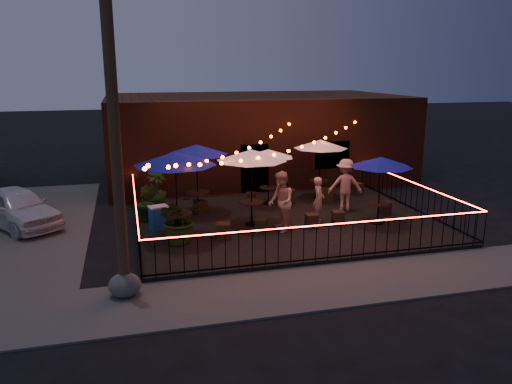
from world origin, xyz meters
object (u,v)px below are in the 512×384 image
Objects in this scene: cafe_table_3 at (268,154)px; cafe_table_0 at (175,160)px; cafe_table_4 at (381,163)px; cafe_table_5 at (321,145)px; utility_pole at (114,129)px; boulder at (125,285)px; cafe_table_2 at (252,156)px; cooler at (159,217)px; cafe_table_1 at (196,151)px.

cafe_table_0 is at bearing -139.03° from cafe_table_3.
cafe_table_5 is (-0.64, 3.75, 0.08)m from cafe_table_4.
cafe_table_4 is at bearing 21.59° from utility_pole.
utility_pole reaches higher than cafe_table_3.
utility_pole is at bearing 85.16° from boulder.
cafe_table_2 is 1.07× the size of cafe_table_5.
cooler reaches higher than boulder.
cafe_table_4 is at bearing -26.93° from cooler.
cafe_table_1 is 0.88× the size of cafe_table_5.
cooler is at bearing -153.92° from cafe_table_3.
cafe_table_2 reaches higher than cafe_table_5.
cafe_table_2 is 1.39× the size of cafe_table_3.
cafe_table_2 is at bearing 45.63° from utility_pole.
cafe_table_0 reaches higher than cafe_table_1.
cafe_table_5 is (5.08, 0.94, -0.13)m from cafe_table_1.
cafe_table_2 is at bearing -22.50° from cooler.
cafe_table_2 is at bearing 45.92° from boulder.
utility_pole is at bearing -120.83° from cooler.
cafe_table_3 is at bearing 50.98° from boulder.
utility_pole is 2.80× the size of cafe_table_5.
cafe_table_1 is 2.89m from cooler.
utility_pole is 6.15m from cafe_table_2.
boulder is (-8.35, -3.35, -1.92)m from cafe_table_4.
cooler is at bearing 170.22° from cafe_table_4.
cafe_table_5 is at bearing 31.34° from cafe_table_0.
cafe_table_1 reaches higher than cooler.
cafe_table_3 is 4.45m from cafe_table_4.
cafe_table_2 reaches higher than cafe_table_4.
boulder is at bearing -158.14° from cafe_table_4.
utility_pole is 6.83m from cafe_table_1.
cafe_table_4 reaches higher than cafe_table_3.
cafe_table_5 reaches higher than boulder.
cafe_table_3 is at bearing 130.79° from cafe_table_4.
cafe_table_0 is (1.60, 3.34, -1.35)m from utility_pole.
cafe_table_4 is at bearing -26.16° from cafe_table_1.
cafe_table_5 is 3.46× the size of boulder.
cafe_table_1 is 2.41m from cafe_table_2.
cafe_table_0 is at bearing -110.17° from cafe_table_1.
utility_pole is 3.68m from boulder.
cafe_table_0 is at bearing -148.66° from cafe_table_5.
cafe_table_1 is 5.17m from cafe_table_5.
cafe_table_0 reaches higher than cafe_table_4.
utility_pole is 3.66× the size of cafe_table_3.
cafe_table_2 is (4.17, 4.26, -1.51)m from utility_pole.
cafe_table_3 is at bearing 40.97° from cafe_table_0.
boulder is at bearing -134.08° from cafe_table_2.
cafe_table_4 is at bearing 21.86° from boulder.
utility_pole is at bearing -113.20° from cafe_table_1.
cafe_table_5 reaches higher than cafe_table_3.
utility_pole reaches higher than cafe_table_4.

